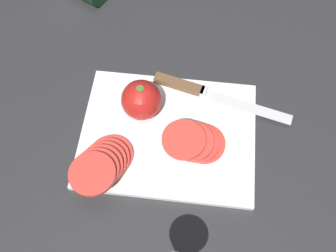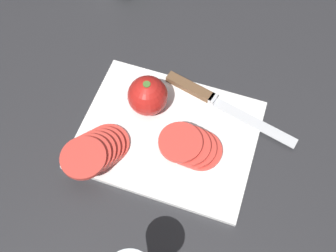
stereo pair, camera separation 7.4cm
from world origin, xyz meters
TOP-DOWN VIEW (x-y plane):
  - ground_plane at (0.00, 0.00)m, footprint 3.00×3.00m
  - cutting_board at (0.03, -0.03)m, footprint 0.34×0.26m
  - whole_tomato at (0.09, -0.08)m, footprint 0.08×0.08m
  - knife at (-0.01, -0.13)m, footprint 0.29×0.09m
  - tomato_slice_stack_near at (-0.02, -0.01)m, footprint 0.12×0.09m
  - tomato_slice_stack_far at (0.14, 0.06)m, footprint 0.10×0.14m

SIDE VIEW (x-z plane):
  - ground_plane at x=0.00m, z-range 0.00..0.00m
  - cutting_board at x=0.03m, z-range 0.00..0.01m
  - knife at x=-0.01m, z-range 0.01..0.02m
  - tomato_slice_stack_near at x=-0.02m, z-range 0.01..0.04m
  - tomato_slice_stack_far at x=0.14m, z-range 0.01..0.06m
  - whole_tomato at x=0.09m, z-range 0.01..0.09m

